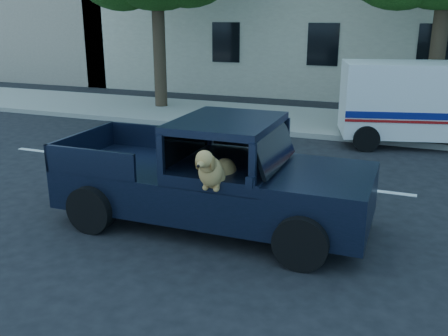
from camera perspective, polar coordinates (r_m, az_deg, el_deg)
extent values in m
plane|color=black|center=(8.44, -13.98, -6.51)|extent=(120.00, 120.00, 0.00)
cube|color=gray|center=(16.44, 4.62, 5.75)|extent=(60.00, 4.00, 0.15)
cylinder|color=#332619|center=(18.06, -7.41, 13.50)|extent=(0.44, 0.44, 4.40)
cylinder|color=#332619|center=(15.89, 23.18, 11.81)|extent=(0.44, 0.44, 4.40)
cube|color=tan|center=(30.04, -20.44, 17.47)|extent=(12.00, 6.00, 8.00)
cube|color=black|center=(8.08, -1.28, -2.47)|extent=(4.99, 1.94, 0.63)
cube|color=black|center=(7.49, 11.34, -1.23)|extent=(1.45, 1.92, 0.15)
cube|color=black|center=(7.68, 0.32, 5.20)|extent=(1.49, 1.85, 0.11)
cube|color=black|center=(7.53, 5.85, 2.24)|extent=(0.25, 1.65, 0.54)
cube|color=black|center=(7.49, 0.51, -2.59)|extent=(0.53, 0.53, 0.36)
cube|color=black|center=(6.48, 2.91, -1.68)|extent=(0.10, 0.05, 0.15)
cube|color=silver|center=(14.11, 21.15, 4.56)|extent=(4.22, 2.66, 0.47)
cube|color=silver|center=(13.87, 20.06, 8.39)|extent=(3.50, 2.48, 1.40)
cube|color=navy|center=(13.09, 20.63, 5.58)|extent=(3.08, 0.78, 0.17)
cube|color=#9E0F0F|center=(13.12, 20.56, 4.95)|extent=(3.08, 0.78, 0.07)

